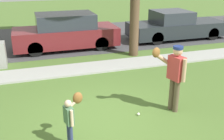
# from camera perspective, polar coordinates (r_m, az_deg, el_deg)

# --- Properties ---
(ground_plane) EXTENTS (48.00, 48.00, 0.00)m
(ground_plane) POSITION_cam_1_polar(r_m,az_deg,el_deg) (10.03, -6.98, -0.15)
(ground_plane) COLOR #4C6B2D
(sidewalk_strip) EXTENTS (36.00, 1.20, 0.06)m
(sidewalk_strip) POSITION_cam_1_polar(r_m,az_deg,el_deg) (10.11, -7.10, 0.20)
(sidewalk_strip) COLOR #A3A39E
(sidewalk_strip) RESTS_ON ground
(road_surface) EXTENTS (36.00, 6.80, 0.02)m
(road_surface) POSITION_cam_1_polar(r_m,az_deg,el_deg) (14.85, -10.89, 6.60)
(road_surface) COLOR #424244
(road_surface) RESTS_ON ground
(person_adult) EXTENTS (0.81, 0.61, 1.77)m
(person_adult) POSITION_cam_1_polar(r_m,az_deg,el_deg) (7.00, 13.09, -0.33)
(person_adult) COLOR brown
(person_adult) RESTS_ON ground
(person_child) EXTENTS (0.47, 0.50, 1.11)m
(person_child) POSITION_cam_1_polar(r_m,az_deg,el_deg) (5.72, -8.63, -9.26)
(person_child) COLOR navy
(person_child) RESTS_ON ground
(baseball) EXTENTS (0.07, 0.07, 0.07)m
(baseball) POSITION_cam_1_polar(r_m,az_deg,el_deg) (7.05, 5.62, -9.28)
(baseball) COLOR white
(baseball) RESTS_ON ground
(parked_suv_maroon) EXTENTS (4.70, 1.90, 1.63)m
(parked_suv_maroon) POSITION_cam_1_polar(r_m,az_deg,el_deg) (12.71, -9.73, 7.92)
(parked_suv_maroon) COLOR maroon
(parked_suv_maroon) RESTS_ON road_surface
(parked_pickup_dark) EXTENTS (5.20, 1.95, 1.48)m
(parked_pickup_dark) POSITION_cam_1_polar(r_m,az_deg,el_deg) (14.82, 13.40, 9.01)
(parked_pickup_dark) COLOR #23282D
(parked_pickup_dark) RESTS_ON road_surface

